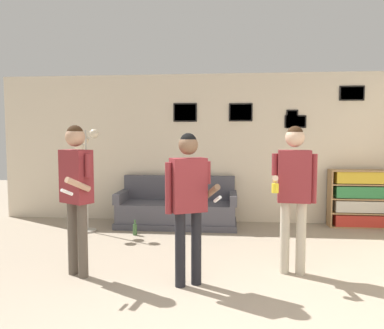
% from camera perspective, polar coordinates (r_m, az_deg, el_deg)
% --- Properties ---
extents(wall_back, '(8.56, 0.08, 2.70)m').
position_cam_1_polar(wall_back, '(6.88, 5.64, 2.50)').
color(wall_back, beige).
rests_on(wall_back, ground_plane).
extents(couch, '(2.08, 0.80, 0.86)m').
position_cam_1_polar(couch, '(6.64, -2.28, -6.87)').
color(couch, '#4C4C56').
rests_on(couch, ground_plane).
extents(bookshelf, '(0.99, 0.30, 1.00)m').
position_cam_1_polar(bookshelf, '(7.11, 24.03, -4.77)').
color(bookshelf, '#A87F51').
rests_on(bookshelf, ground_plane).
extents(floor_lamp, '(0.36, 0.40, 1.69)m').
position_cam_1_polar(floor_lamp, '(6.35, -15.82, 0.84)').
color(floor_lamp, '#ADA89E').
rests_on(floor_lamp, ground_plane).
extents(person_player_foreground_left, '(0.44, 0.60, 1.70)m').
position_cam_1_polar(person_player_foreground_left, '(4.37, -17.25, -2.82)').
color(person_player_foreground_left, brown).
rests_on(person_player_foreground_left, ground_plane).
extents(person_player_foreground_center, '(0.58, 0.38, 1.62)m').
position_cam_1_polar(person_player_foreground_center, '(3.91, -0.56, -4.43)').
color(person_player_foreground_center, black).
rests_on(person_player_foreground_center, ground_plane).
extents(person_watcher_holding_cup, '(0.53, 0.41, 1.70)m').
position_cam_1_polar(person_watcher_holding_cup, '(4.39, 15.26, -2.83)').
color(person_watcher_holding_cup, '#B7AD99').
rests_on(person_watcher_holding_cup, ground_plane).
extents(bottle_on_floor, '(0.07, 0.07, 0.25)m').
position_cam_1_polar(bottle_on_floor, '(6.12, -8.69, -9.71)').
color(bottle_on_floor, '#3D6638').
rests_on(bottle_on_floor, ground_plane).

